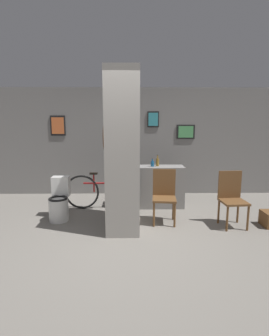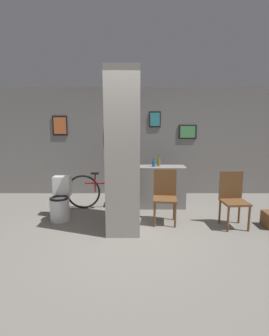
# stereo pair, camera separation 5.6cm
# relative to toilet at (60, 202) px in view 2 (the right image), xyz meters

# --- Properties ---
(ground_plane) EXTENTS (14.00, 14.00, 0.00)m
(ground_plane) POSITION_rel_toilet_xyz_m (1.16, -0.82, -0.33)
(ground_plane) COLOR slate
(wall_back) EXTENTS (8.00, 0.09, 2.60)m
(wall_back) POSITION_rel_toilet_xyz_m (1.16, 1.81, 0.97)
(wall_back) COLOR gray
(wall_back) RESTS_ON ground_plane
(pillar_center) EXTENTS (0.56, 1.04, 2.60)m
(pillar_center) POSITION_rel_toilet_xyz_m (1.19, -0.30, 0.97)
(pillar_center) COLOR gray
(pillar_center) RESTS_ON ground_plane
(counter_shelf) EXTENTS (1.32, 0.44, 0.87)m
(counter_shelf) POSITION_rel_toilet_xyz_m (1.77, 0.75, 0.10)
(counter_shelf) COLOR gray
(counter_shelf) RESTS_ON ground_plane
(toilet) EXTENTS (0.35, 0.51, 0.78)m
(toilet) POSITION_rel_toilet_xyz_m (0.00, 0.00, 0.00)
(toilet) COLOR white
(toilet) RESTS_ON ground_plane
(chair_near_pillar) EXTENTS (0.44, 0.44, 0.95)m
(chair_near_pillar) POSITION_rel_toilet_xyz_m (1.91, -0.12, 0.19)
(chair_near_pillar) COLOR brown
(chair_near_pillar) RESTS_ON ground_plane
(chair_by_doorway) EXTENTS (0.44, 0.44, 0.95)m
(chair_by_doorway) POSITION_rel_toilet_xyz_m (3.06, -0.31, 0.19)
(chair_by_doorway) COLOR brown
(chair_by_doorway) RESTS_ON ground_plane
(bicycle) EXTENTS (1.73, 0.42, 0.77)m
(bicycle) POSITION_rel_toilet_xyz_m (0.81, 0.61, 0.04)
(bicycle) COLOR black
(bicycle) RESTS_ON ground_plane
(bottle_tall) EXTENTS (0.07, 0.07, 0.25)m
(bottle_tall) POSITION_rel_toilet_xyz_m (1.88, 0.76, 0.63)
(bottle_tall) COLOR olive
(bottle_tall) RESTS_ON counter_shelf
(bottle_short) EXTENTS (0.07, 0.07, 0.18)m
(bottle_short) POSITION_rel_toilet_xyz_m (1.77, 0.73, 0.60)
(bottle_short) COLOR #19598C
(bottle_short) RESTS_ON counter_shelf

